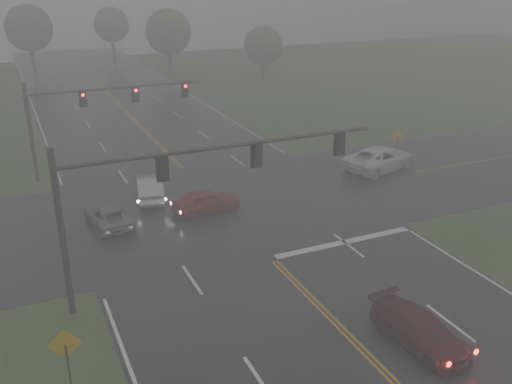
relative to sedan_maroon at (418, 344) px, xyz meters
name	(u,v)px	position (x,y,z in m)	size (l,w,h in m)	color
main_road	(232,218)	(-2.29, 14.59, 0.00)	(18.00, 160.00, 0.02)	black
cross_street	(220,206)	(-2.29, 16.59, 0.00)	(120.00, 14.00, 0.02)	black
stop_bar	(344,243)	(2.21, 8.99, 0.00)	(8.50, 0.50, 0.01)	silver
sedan_maroon	(418,344)	(0.00, 0.00, 0.00)	(1.88, 4.61, 1.34)	#3F0B13
sedan_red	(207,212)	(-3.36, 16.07, 0.00)	(1.72, 4.28, 1.46)	maroon
sedan_silver	(151,199)	(-5.99, 19.71, 0.00)	(1.62, 4.64, 1.53)	silver
car_grey	(109,225)	(-9.28, 16.64, 0.00)	(2.03, 4.41, 1.23)	slate
pickup_white	(379,169)	(11.18, 18.31, 0.00)	(2.86, 6.20, 1.72)	white
signal_gantry_near	(170,183)	(-7.74, 8.13, 5.41)	(15.16, 0.33, 7.65)	black
signal_gantry_far	(86,108)	(-8.62, 26.06, 4.94)	(12.54, 0.36, 7.03)	black
sign_diamond_west	(66,353)	(-13.23, 2.63, 1.90)	(1.17, 0.20, 2.81)	black
sign_diamond_east	(397,141)	(13.01, 18.76, 1.90)	(1.17, 0.18, 2.82)	black
tree_ne_a	(168,32)	(7.84, 62.25, 5.92)	(6.13, 6.13, 9.01)	#382C24
tree_n_mid	(29,28)	(-9.13, 72.40, 6.18)	(6.40, 6.40, 9.40)	#382C24
tree_e_near	(263,46)	(17.31, 52.29, 4.76)	(4.93, 4.93, 7.25)	#382C24
tree_n_far	(111,25)	(3.89, 81.46, 5.36)	(5.55, 5.55, 8.15)	#382C24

